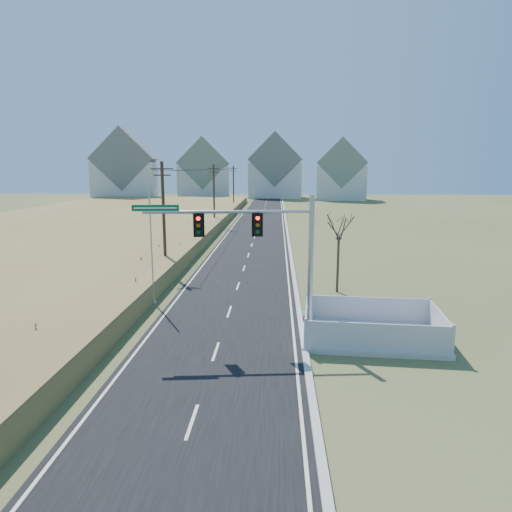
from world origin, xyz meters
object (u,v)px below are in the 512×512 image
Objects in this scene: fence_enclosure at (371,333)px; bare_tree at (339,225)px; flagpole at (152,257)px; open_sign at (307,319)px; traffic_signal_mast at (274,251)px.

bare_tree reaches higher than fence_enclosure.
fence_enclosure is at bearing -24.17° from flagpole.
flagpole reaches higher than open_sign.
fence_enclosure is at bearing -12.86° from open_sign.
flagpole is 1.30× the size of bare_tree.
flagpole is 12.55m from bare_tree.
fence_enclosure is 9.92m from bare_tree.
traffic_signal_mast is at bearing -178.69° from fence_enclosure.
bare_tree is (12.01, 3.23, 1.66)m from flagpole.
traffic_signal_mast is 1.55× the size of bare_tree.
fence_enclosure reaches higher than open_sign.
flagpole reaches higher than bare_tree.
open_sign is at bearing 152.78° from fence_enclosure.
bare_tree is at bearing 89.22° from open_sign.
fence_enclosure is 10.10× the size of open_sign.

